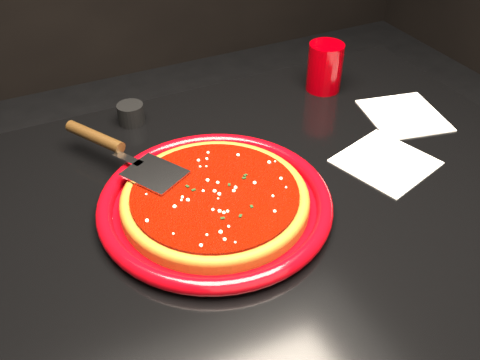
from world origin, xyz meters
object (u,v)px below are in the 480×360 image
(table, at_px, (242,336))
(cup, at_px, (325,67))
(pizza_server, at_px, (123,151))
(plate, at_px, (215,203))
(ramekin, at_px, (131,114))

(table, bearing_deg, cup, 39.24)
(table, xyz_separation_m, pizza_server, (-0.15, 0.16, 0.42))
(pizza_server, xyz_separation_m, cup, (0.49, 0.11, 0.01))
(plate, distance_m, ramekin, 0.33)
(plate, bearing_deg, pizza_server, 123.00)
(plate, xyz_separation_m, ramekin, (-0.05, 0.32, 0.01))
(plate, distance_m, cup, 0.47)
(table, height_order, cup, cup)
(ramekin, bearing_deg, pizza_server, -110.13)
(plate, distance_m, pizza_server, 0.19)
(cup, xyz_separation_m, ramekin, (-0.43, 0.05, -0.03))
(table, distance_m, ramekin, 0.52)
(plate, relative_size, cup, 3.61)
(cup, bearing_deg, ramekin, 173.18)
(pizza_server, bearing_deg, table, -76.86)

